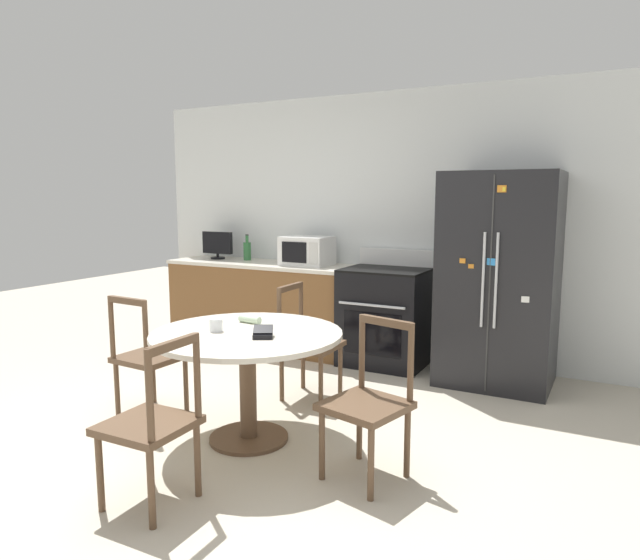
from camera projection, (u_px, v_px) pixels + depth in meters
The scene contains 16 objects.
ground_plane at pixel (218, 450), 3.62m from camera, with size 14.00×14.00×0.00m, color beige.
back_wall at pixel (378, 226), 5.75m from camera, with size 5.20×0.10×2.60m.
kitchen_counter at pixel (262, 304), 6.10m from camera, with size 2.06×0.64×0.90m.
refrigerator at pixel (499, 279), 4.81m from camera, with size 0.92×0.79×1.80m.
oven_range at pixel (385, 316), 5.42m from camera, with size 0.77×0.68×1.08m.
microwave at pixel (307, 251), 5.77m from camera, with size 0.48×0.38×0.29m.
countertop_tv at pixel (217, 244), 6.34m from camera, with size 0.38×0.16×0.30m.
counter_bottle at pixel (247, 250), 6.24m from camera, with size 0.08×0.08×0.28m.
dining_table at pixel (247, 352), 3.69m from camera, with size 1.23×1.23×0.73m.
dining_chair_far at pixel (308, 344), 4.51m from camera, with size 0.42×0.42×0.90m.
dining_chair_left at pixel (147, 358), 4.13m from camera, with size 0.44×0.44×0.90m.
dining_chair_right at pixel (368, 404), 3.22m from camera, with size 0.51×0.51×0.90m.
dining_chair_near at pixel (152, 425), 2.92m from camera, with size 0.43×0.43×0.90m.
candle_glass at pixel (216, 326), 3.67m from camera, with size 0.09×0.09×0.08m.
folded_napkin at pixel (250, 319), 3.91m from camera, with size 0.17×0.07×0.05m.
wallet at pixel (263, 333), 3.52m from camera, with size 0.17×0.17×0.07m.
Camera 1 is at (2.17, -2.72, 1.60)m, focal length 32.00 mm.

